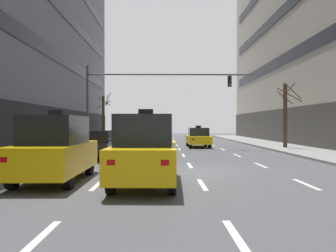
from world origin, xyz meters
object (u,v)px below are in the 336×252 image
Objects in this scene: taxi_driving_1 at (56,149)px; street_tree_0 at (285,114)px; taxi_driving_4 at (146,150)px; street_tree_1 at (104,117)px; taxi_driving_2 at (131,134)px; taxi_driving_0 at (198,138)px; car_driving_5 at (97,145)px; car_driving_3 at (159,134)px; traffic_signal_0 at (143,90)px.

taxi_driving_1 is 0.91× the size of street_tree_0.
taxi_driving_4 is 29.51m from street_tree_1.
taxi_driving_2 is (-0.03, 27.01, -0.25)m from taxi_driving_1.
taxi_driving_1 is 0.99× the size of taxi_driving_2.
taxi_driving_0 is 7.26m from street_tree_0.
street_tree_0 reaches higher than taxi_driving_1.
taxi_driving_2 is 0.84× the size of street_tree_1.
taxi_driving_4 is 8.66m from car_driving_5.
taxi_driving_2 is 1.02× the size of car_driving_3.
car_driving_5 is 0.77× the size of street_tree_1.
taxi_driving_1 is (-6.65, -16.85, 0.29)m from taxi_driving_0.
taxi_driving_0 is 11.74m from car_driving_3.
car_driving_5 is (-3.24, -20.74, -0.05)m from car_driving_3.
traffic_signal_0 is at bearing -67.83° from street_tree_1.
car_driving_3 is (-3.45, 11.22, 0.03)m from taxi_driving_0.
street_tree_0 is (10.14, 15.22, 1.63)m from taxi_driving_4.
taxi_driving_4 is at bearing -77.29° from street_tree_1.
taxi_driving_0 is 0.95× the size of taxi_driving_2.
street_tree_1 reaches higher than taxi_driving_1.
taxi_driving_0 is 0.34× the size of traffic_signal_0.
taxi_driving_0 is at bearing 160.22° from street_tree_0.
taxi_driving_2 is at bearing -16.49° from street_tree_1.
taxi_driving_2 is (-6.68, 10.16, 0.05)m from taxi_driving_0.
street_tree_1 is at bearing 131.97° from taxi_driving_0.
car_driving_5 is at bearing -106.62° from traffic_signal_0.
street_tree_0 is at bearing -0.28° from traffic_signal_0.
taxi_driving_1 is at bearing -83.12° from street_tree_1.
taxi_driving_2 is 13.21m from traffic_signal_0.
taxi_driving_1 is 15.10m from traffic_signal_0.
taxi_driving_4 is 15.70m from traffic_signal_0.
street_tree_1 reaches higher than car_driving_5.
traffic_signal_0 reaches higher than taxi_driving_4.
taxi_driving_1 is at bearing -111.55° from taxi_driving_0.
traffic_signal_0 is at bearing 179.72° from street_tree_0.
taxi_driving_1 is at bearing -98.26° from traffic_signal_0.
street_tree_1 is at bearing -179.40° from car_driving_3.
taxi_driving_1 is at bearing -132.45° from street_tree_0.
taxi_driving_1 is 19.69m from street_tree_0.
taxi_driving_1 reaches higher than taxi_driving_2.
taxi_driving_4 reaches higher than car_driving_3.
street_tree_1 is (-3.35, 0.99, 1.99)m from taxi_driving_2.
street_tree_0 is (13.28, 7.15, 1.96)m from car_driving_5.
street_tree_0 reaches higher than car_driving_5.
taxi_driving_2 is at bearing 96.44° from taxi_driving_4.
street_tree_1 is at bearing 163.51° from taxi_driving_2.
car_driving_5 is at bearing -98.88° from car_driving_3.
taxi_driving_4 is (-0.09, -28.81, 0.27)m from car_driving_3.
car_driving_5 is 0.85× the size of street_tree_0.
street_tree_1 is (-3.38, 28.00, 1.74)m from taxi_driving_1.
taxi_driving_0 is 0.79× the size of street_tree_1.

